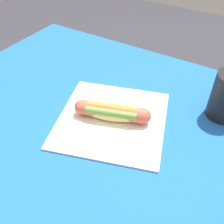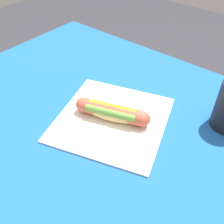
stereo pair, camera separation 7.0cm
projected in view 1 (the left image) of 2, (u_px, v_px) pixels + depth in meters
The scene contains 3 objects.
dining_table at pixel (119, 168), 0.75m from camera, with size 1.25×0.92×0.74m.
paper_wrapper at pixel (112, 119), 0.72m from camera, with size 0.29×0.29×0.01m, color silver.
hot_dog at pixel (112, 112), 0.70m from camera, with size 0.20×0.10×0.05m.
Camera 1 is at (-0.22, 0.40, 1.24)m, focal length 41.68 mm.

